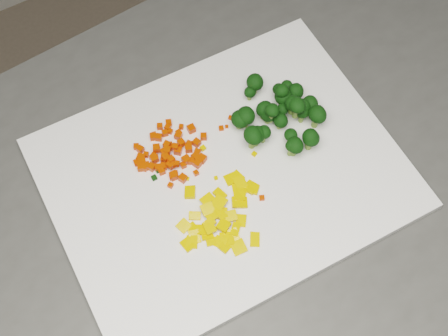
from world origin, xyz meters
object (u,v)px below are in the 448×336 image
counter_block (237,286)px  broccoli_pile (281,108)px  pepper_pile (218,211)px  cutting_board (224,173)px  carrot_pile (171,150)px

counter_block → broccoli_pile: 0.51m
pepper_pile → broccoli_pile: (0.15, 0.09, 0.02)m
cutting_board → broccoli_pile: bearing=16.3°
cutting_board → carrot_pile: size_ratio=4.50×
carrot_pile → pepper_pile: 0.11m
pepper_pile → broccoli_pile: broccoli_pile is taller
counter_block → broccoli_pile: size_ratio=8.49×
pepper_pile → broccoli_pile: 0.18m
carrot_pile → pepper_pile: size_ratio=0.86×
counter_block → carrot_pile: size_ratio=10.19×
counter_block → cutting_board: cutting_board is taller
broccoli_pile → carrot_pile: bearing=170.6°
cutting_board → carrot_pile: 0.08m
cutting_board → pepper_pile: size_ratio=3.88×
cutting_board → pepper_pile: 0.07m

